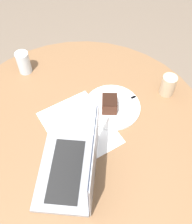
{
  "coord_description": "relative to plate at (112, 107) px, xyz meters",
  "views": [
    {
      "loc": [
        0.34,
        -0.55,
        1.7
      ],
      "look_at": [
        0.04,
        0.08,
        0.76
      ],
      "focal_mm": 42.0,
      "sensor_mm": 36.0,
      "label": 1
    }
  ],
  "objects": [
    {
      "name": "water_glass",
      "position": [
        -0.51,
        0.03,
        0.05
      ],
      "size": [
        0.07,
        0.07,
        0.12
      ],
      "color": "silver",
      "rests_on": "dining_table"
    },
    {
      "name": "fork",
      "position": [
        0.04,
        0.05,
        0.01
      ],
      "size": [
        0.12,
        0.15,
        0.0
      ],
      "rotation": [
        0.0,
        0.0,
        7.2
      ],
      "color": "silver",
      "rests_on": "plate"
    },
    {
      "name": "plate",
      "position": [
        0.0,
        0.0,
        0.0
      ],
      "size": [
        0.27,
        0.27,
        0.01
      ],
      "color": "white",
      "rests_on": "dining_table"
    },
    {
      "name": "dining_table",
      "position": [
        -0.09,
        -0.17,
        -0.14
      ],
      "size": [
        1.21,
        1.21,
        0.72
      ],
      "color": "brown",
      "rests_on": "ground_plane"
    },
    {
      "name": "ground_plane",
      "position": [
        -0.09,
        -0.17,
        -0.73
      ],
      "size": [
        12.0,
        12.0,
        0.0
      ],
      "primitive_type": "plane",
      "color": "#6B5B4C"
    },
    {
      "name": "cake_slice",
      "position": [
        -0.01,
        -0.02,
        0.04
      ],
      "size": [
        0.1,
        0.1,
        0.07
      ],
      "rotation": [
        0.0,
        0.0,
        5.12
      ],
      "color": "#472619",
      "rests_on": "plate"
    },
    {
      "name": "laptop",
      "position": [
        -0.01,
        -0.37,
        0.04
      ],
      "size": [
        0.32,
        0.39,
        0.25
      ],
      "rotation": [
        0.0,
        0.0,
        8.2
      ],
      "color": "gray",
      "rests_on": "dining_table"
    },
    {
      "name": "paper_document",
      "position": [
        -0.09,
        -0.17,
        -0.0
      ],
      "size": [
        0.43,
        0.41,
        0.0
      ],
      "rotation": [
        0.0,
        0.0,
        -0.58
      ],
      "color": "white",
      "rests_on": "dining_table"
    },
    {
      "name": "coffee_glass",
      "position": [
        0.21,
        0.2,
        0.05
      ],
      "size": [
        0.07,
        0.07,
        0.11
      ],
      "color": "#C6AD89",
      "rests_on": "dining_table"
    }
  ]
}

